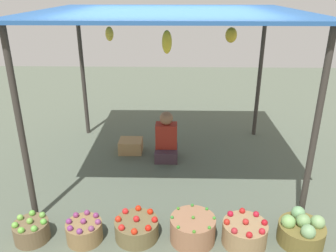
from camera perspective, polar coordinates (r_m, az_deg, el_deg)
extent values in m
plane|color=#56604F|center=(5.28, 0.18, -6.86)|extent=(14.00, 14.00, 0.00)
cylinder|color=#38332D|center=(3.98, -23.36, -0.98)|extent=(0.07, 0.07, 2.25)
cylinder|color=#38332D|center=(3.91, 23.35, -1.43)|extent=(0.07, 0.07, 2.25)
cylinder|color=#38332D|center=(6.30, -14.06, 8.37)|extent=(0.07, 0.07, 2.25)
cylinder|color=#38332D|center=(6.26, 15.09, 8.16)|extent=(0.07, 0.07, 2.25)
cube|color=#295B9F|center=(4.62, 0.21, 18.55)|extent=(3.43, 2.89, 0.04)
ellipsoid|color=gold|center=(5.26, -9.78, 14.96)|extent=(0.12, 0.12, 0.21)
ellipsoid|color=yellow|center=(4.41, -0.19, 13.88)|extent=(0.13, 0.13, 0.29)
ellipsoid|color=yellow|center=(5.14, 10.53, 14.74)|extent=(0.17, 0.17, 0.22)
cube|color=#432F3A|center=(5.50, -0.28, -4.56)|extent=(0.36, 0.44, 0.18)
cube|color=maroon|center=(5.42, -0.28, -1.59)|extent=(0.34, 0.22, 0.40)
sphere|color=#8C6245|center=(5.31, -0.28, 1.32)|extent=(0.21, 0.21, 0.21)
cylinder|color=brown|center=(4.16, -21.87, -16.00)|extent=(0.38, 0.38, 0.21)
sphere|color=#70AC44|center=(4.08, -22.14, -14.51)|extent=(0.07, 0.07, 0.07)
sphere|color=#64BC43|center=(4.03, -20.13, -14.80)|extent=(0.07, 0.07, 0.07)
sphere|color=#6CA946|center=(4.14, -20.31, -13.78)|extent=(0.07, 0.07, 0.07)
sphere|color=#62AE3E|center=(4.21, -21.80, -13.39)|extent=(0.07, 0.07, 0.07)
sphere|color=#74B245|center=(4.19, -23.52, -13.87)|extent=(0.07, 0.07, 0.07)
sphere|color=#6DB642|center=(4.10, -24.25, -14.89)|extent=(0.07, 0.07, 0.07)
sphere|color=#6CB83F|center=(4.00, -23.38, -15.73)|extent=(0.07, 0.07, 0.07)
sphere|color=#63AE41|center=(3.97, -21.50, -15.70)|extent=(0.07, 0.07, 0.07)
cylinder|color=olive|center=(3.98, -13.81, -16.75)|extent=(0.39, 0.39, 0.22)
sphere|color=#843770|center=(3.90, -14.00, -15.20)|extent=(0.06, 0.06, 0.06)
sphere|color=#863E74|center=(3.87, -11.66, -15.45)|extent=(0.06, 0.06, 0.06)
sphere|color=#813368|center=(3.96, -11.98, -14.43)|extent=(0.06, 0.06, 0.06)
sphere|color=#813769|center=(4.03, -13.42, -13.93)|extent=(0.06, 0.06, 0.06)
sphere|color=#823366|center=(4.02, -15.16, -14.20)|extent=(0.06, 0.06, 0.06)
sphere|color=#7D3173|center=(3.95, -16.27, -15.09)|extent=(0.06, 0.06, 0.06)
sphere|color=#813376|center=(3.85, -16.08, -16.13)|extent=(0.06, 0.06, 0.06)
sphere|color=#7A3677|center=(3.79, -14.61, -16.71)|extent=(0.06, 0.06, 0.06)
sphere|color=#7B3E69|center=(3.80, -12.74, -16.42)|extent=(0.06, 0.06, 0.06)
cylinder|color=brown|center=(3.93, -5.26, -16.76)|extent=(0.48, 0.48, 0.21)
sphere|color=red|center=(3.85, -5.33, -15.22)|extent=(0.07, 0.07, 0.07)
sphere|color=red|center=(3.84, -2.26, -15.39)|extent=(0.07, 0.07, 0.07)
sphere|color=red|center=(3.95, -3.00, -14.12)|extent=(0.07, 0.07, 0.07)
sphere|color=red|center=(4.01, -5.00, -13.57)|extent=(0.07, 0.07, 0.07)
sphere|color=red|center=(3.98, -7.16, -13.98)|extent=(0.07, 0.07, 0.07)
sphere|color=red|center=(3.88, -8.35, -15.16)|extent=(0.07, 0.07, 0.07)
sphere|color=red|center=(3.76, -7.79, -16.50)|extent=(0.07, 0.07, 0.07)
sphere|color=red|center=(3.70, -5.68, -17.17)|extent=(0.07, 0.07, 0.07)
sphere|color=red|center=(3.73, -3.33, -16.69)|extent=(0.07, 0.07, 0.07)
cylinder|color=#9C6B4D|center=(3.87, 4.16, -16.83)|extent=(0.49, 0.49, 0.28)
sphere|color=#408829|center=(3.77, 4.23, -15.02)|extent=(0.04, 0.04, 0.04)
sphere|color=#38902C|center=(3.79, 7.74, -15.02)|extent=(0.04, 0.04, 0.04)
sphere|color=#328E2D|center=(3.91, 6.52, -13.62)|extent=(0.04, 0.04, 0.04)
sphere|color=#327F2B|center=(3.96, 4.08, -13.08)|extent=(0.04, 0.04, 0.04)
sphere|color=#3E8A27|center=(3.90, 1.72, -13.63)|extent=(0.04, 0.04, 0.04)
sphere|color=#338933|center=(3.77, 0.69, -15.05)|extent=(0.04, 0.04, 0.04)
sphere|color=#369227|center=(3.65, 1.73, -16.58)|extent=(0.04, 0.04, 0.04)
sphere|color=#418524|center=(3.60, 4.39, -17.24)|extent=(0.04, 0.04, 0.04)
sphere|color=#398E29|center=(3.66, 6.93, -16.55)|extent=(0.04, 0.04, 0.04)
cylinder|color=#9B7C54|center=(3.92, 12.68, -17.10)|extent=(0.48, 0.48, 0.25)
sphere|color=red|center=(3.83, 12.88, -15.36)|extent=(0.07, 0.07, 0.07)
sphere|color=#AE141D|center=(3.88, 15.86, -15.29)|extent=(0.07, 0.07, 0.07)
sphere|color=#B6192B|center=(3.97, 14.54, -14.11)|extent=(0.07, 0.07, 0.07)
sphere|color=#B41E1C|center=(3.99, 12.33, -13.70)|extent=(0.07, 0.07, 0.07)
sphere|color=#B6152B|center=(3.92, 10.40, -14.26)|extent=(0.07, 0.07, 0.07)
sphere|color=red|center=(3.80, 9.81, -15.55)|extent=(0.07, 0.07, 0.07)
sphere|color=#A8262D|center=(3.70, 11.05, -16.85)|extent=(0.07, 0.07, 0.07)
sphere|color=#B21A1D|center=(3.68, 13.46, -17.32)|extent=(0.07, 0.07, 0.07)
sphere|color=red|center=(3.76, 15.47, -16.64)|extent=(0.07, 0.07, 0.07)
cylinder|color=brown|center=(4.11, 21.35, -16.41)|extent=(0.49, 0.49, 0.22)
sphere|color=#779F60|center=(4.01, 21.70, -14.52)|extent=(0.15, 0.15, 0.15)
sphere|color=#83AA6B|center=(4.08, 23.79, -14.51)|extent=(0.15, 0.15, 0.15)
sphere|color=#73A76E|center=(4.14, 20.96, -13.42)|extent=(0.15, 0.15, 0.15)
sphere|color=#7EAF5F|center=(3.97, 19.48, -14.86)|extent=(0.15, 0.15, 0.15)
sphere|color=#79A46D|center=(3.91, 22.42, -16.04)|extent=(0.15, 0.15, 0.15)
cube|color=#A57F51|center=(5.73, -6.24, -3.33)|extent=(0.38, 0.33, 0.22)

